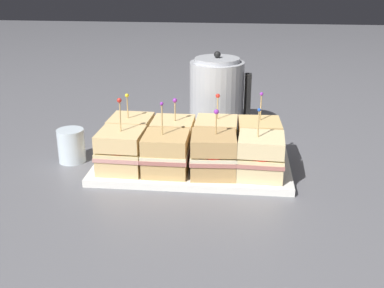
# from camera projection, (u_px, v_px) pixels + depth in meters

# --- Properties ---
(ground_plane) EXTENTS (6.00, 6.00, 0.00)m
(ground_plane) POSITION_uv_depth(u_px,v_px,m) (192.00, 170.00, 1.24)
(ground_plane) COLOR slate
(serving_platter) EXTENTS (0.50, 0.26, 0.02)m
(serving_platter) POSITION_uv_depth(u_px,v_px,m) (192.00, 167.00, 1.23)
(serving_platter) COLOR white
(serving_platter) RESTS_ON ground_plane
(sandwich_front_far_left) EXTENTS (0.12, 0.12, 0.18)m
(sandwich_front_far_left) POSITION_uv_depth(u_px,v_px,m) (121.00, 151.00, 1.18)
(sandwich_front_far_left) COLOR #DBB77A
(sandwich_front_far_left) RESTS_ON serving_platter
(sandwich_front_center_left) EXTENTS (0.11, 0.11, 0.18)m
(sandwich_front_center_left) POSITION_uv_depth(u_px,v_px,m) (166.00, 153.00, 1.16)
(sandwich_front_center_left) COLOR tan
(sandwich_front_center_left) RESTS_ON serving_platter
(sandwich_front_center_right) EXTENTS (0.12, 0.12, 0.16)m
(sandwich_front_center_right) POSITION_uv_depth(u_px,v_px,m) (213.00, 155.00, 1.15)
(sandwich_front_center_right) COLOR tan
(sandwich_front_center_right) RESTS_ON serving_platter
(sandwich_front_far_right) EXTENTS (0.12, 0.12, 0.17)m
(sandwich_front_far_right) POSITION_uv_depth(u_px,v_px,m) (261.00, 156.00, 1.14)
(sandwich_front_far_right) COLOR beige
(sandwich_front_far_right) RESTS_ON serving_platter
(sandwich_back_far_left) EXTENTS (0.12, 0.12, 0.17)m
(sandwich_back_far_left) POSITION_uv_depth(u_px,v_px,m) (131.00, 135.00, 1.28)
(sandwich_back_far_left) COLOR #DBB77A
(sandwich_back_far_left) RESTS_ON serving_platter
(sandwich_back_center_left) EXTENTS (0.11, 0.11, 0.16)m
(sandwich_back_center_left) POSITION_uv_depth(u_px,v_px,m) (173.00, 137.00, 1.27)
(sandwich_back_center_left) COLOR #DBB77A
(sandwich_back_center_left) RESTS_ON serving_platter
(sandwich_back_center_right) EXTENTS (0.11, 0.11, 0.17)m
(sandwich_back_center_right) POSITION_uv_depth(u_px,v_px,m) (216.00, 138.00, 1.26)
(sandwich_back_center_right) COLOR #DBB77A
(sandwich_back_center_right) RESTS_ON serving_platter
(sandwich_back_far_right) EXTENTS (0.12, 0.12, 0.17)m
(sandwich_back_far_right) POSITION_uv_depth(u_px,v_px,m) (259.00, 140.00, 1.25)
(sandwich_back_far_right) COLOR tan
(sandwich_back_far_right) RESTS_ON serving_platter
(kettle_steel) EXTENTS (0.19, 0.16, 0.25)m
(kettle_steel) POSITION_uv_depth(u_px,v_px,m) (217.00, 97.00, 1.46)
(kettle_steel) COLOR #B7BABF
(kettle_steel) RESTS_ON ground_plane
(drinking_glass) EXTENTS (0.07, 0.07, 0.09)m
(drinking_glass) POSITION_uv_depth(u_px,v_px,m) (71.00, 146.00, 1.27)
(drinking_glass) COLOR silver
(drinking_glass) RESTS_ON ground_plane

